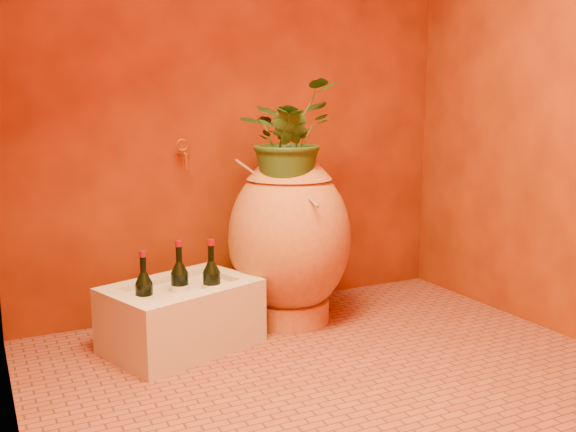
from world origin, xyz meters
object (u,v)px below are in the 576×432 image
stone_basin (181,317)px  wall_tap (183,152)px  amphora (289,237)px  wine_bottle_b (180,288)px  wine_bottle_c (144,298)px  wine_bottle_a (212,287)px

stone_basin → wall_tap: (0.15, 0.38, 0.74)m
amphora → wine_bottle_b: amphora is taller
wine_bottle_c → wall_tap: (0.34, 0.46, 0.60)m
wine_bottle_c → wine_bottle_a: bearing=0.9°
stone_basin → wine_bottle_a: bearing=-30.8°
wine_bottle_a → wine_bottle_c: 0.32m
amphora → wine_bottle_a: 0.55m
stone_basin → wine_bottle_a: wine_bottle_a is taller
amphora → wall_tap: size_ratio=6.08×
amphora → wall_tap: wall_tap is taller
wine_bottle_a → stone_basin: bearing=149.2°
wine_bottle_b → stone_basin: bearing=64.3°
wine_bottle_a → wine_bottle_b: bearing=156.5°
amphora → wine_bottle_c: 0.85m
wine_bottle_c → wine_bottle_b: bearing=19.3°
wine_bottle_b → wall_tap: size_ratio=2.31×
wine_bottle_a → wall_tap: size_ratio=2.34×
wine_bottle_b → wine_bottle_c: (-0.18, -0.06, -0.01)m
stone_basin → wine_bottle_c: (-0.19, -0.08, 0.14)m
wine_bottle_b → wine_bottle_c: 0.19m
wine_bottle_a → wine_bottle_b: (-0.13, 0.06, -0.00)m
wine_bottle_a → wine_bottle_b: wine_bottle_a is taller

